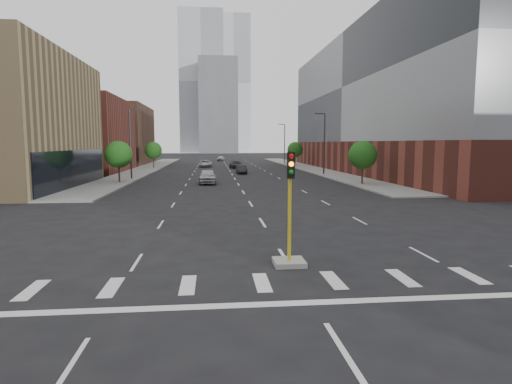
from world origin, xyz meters
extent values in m
cube|color=gray|center=(-15.00, 74.00, 0.07)|extent=(5.00, 92.00, 0.15)
cube|color=gray|center=(15.00, 74.00, 0.07)|extent=(5.00, 92.00, 0.15)
cube|color=brown|center=(-27.50, 66.00, 6.00)|extent=(20.00, 22.00, 12.00)
cube|color=brown|center=(-27.50, 92.00, 6.50)|extent=(20.00, 24.00, 13.00)
cube|color=brown|center=(29.50, 60.00, 2.50)|extent=(24.00, 70.00, 5.00)
cube|color=slate|center=(29.50, 60.00, 13.50)|extent=(24.00, 70.00, 17.00)
cube|color=#B2B7BC|center=(-8.00, 220.00, 35.00)|extent=(22.00, 22.00, 70.00)
cube|color=#B2B7BC|center=(10.00, 260.00, 40.00)|extent=(20.00, 20.00, 80.00)
cube|color=slate|center=(0.00, 200.00, 22.00)|extent=(18.00, 18.00, 44.00)
cube|color=#999993|center=(0.00, 9.00, 0.10)|extent=(1.20, 1.20, 0.20)
cylinder|color=gold|center=(0.00, 9.00, 1.80)|extent=(0.14, 0.14, 3.20)
cube|color=black|center=(0.00, 8.82, 3.90)|extent=(0.28, 0.18, 1.00)
sphere|color=red|center=(0.00, 8.72, 4.25)|extent=(0.18, 0.18, 0.18)
sphere|color=orange|center=(0.00, 8.72, 3.95)|extent=(0.18, 0.18, 0.18)
sphere|color=#0C7F19|center=(0.00, 8.72, 3.65)|extent=(0.18, 0.18, 0.18)
cylinder|color=#2D2D30|center=(13.50, 55.00, 4.50)|extent=(0.20, 0.20, 9.00)
cube|color=#2D2D30|center=(12.70, 55.00, 9.00)|extent=(1.40, 0.22, 0.15)
cylinder|color=#2D2D30|center=(13.50, 90.00, 4.50)|extent=(0.20, 0.20, 9.00)
cube|color=#2D2D30|center=(12.70, 90.00, 9.00)|extent=(1.40, 0.22, 0.15)
cylinder|color=#2D2D30|center=(-13.50, 50.00, 4.50)|extent=(0.20, 0.20, 9.00)
cube|color=#2D2D30|center=(-12.70, 50.00, 9.00)|extent=(1.40, 0.22, 0.15)
cylinder|color=#382619|center=(-14.00, 45.00, 1.02)|extent=(0.20, 0.20, 1.75)
sphere|color=#144813|center=(-14.00, 45.00, 3.40)|extent=(3.20, 3.20, 3.20)
cylinder|color=#382619|center=(-14.00, 75.00, 1.02)|extent=(0.20, 0.20, 1.75)
sphere|color=#144813|center=(-14.00, 75.00, 3.40)|extent=(3.20, 3.20, 3.20)
cylinder|color=#382619|center=(14.00, 40.00, 1.02)|extent=(0.20, 0.20, 1.75)
sphere|color=#144813|center=(14.00, 40.00, 3.40)|extent=(3.20, 3.20, 3.20)
cylinder|color=#382619|center=(14.00, 80.00, 1.02)|extent=(0.20, 0.20, 1.75)
sphere|color=#144813|center=(14.00, 80.00, 3.40)|extent=(3.20, 3.20, 3.20)
imported|color=#A2A3A7|center=(-3.54, 43.23, 0.86)|extent=(2.03, 5.03, 1.71)
imported|color=black|center=(1.50, 59.19, 0.66)|extent=(1.62, 4.10, 1.33)
imported|color=#BBBBBB|center=(-4.32, 78.47, 0.68)|extent=(2.57, 5.05, 1.37)
imported|color=black|center=(1.50, 73.01, 0.73)|extent=(2.75, 5.26, 1.46)
imported|color=silver|center=(-0.76, 107.85, 0.71)|extent=(2.20, 4.33, 1.41)
camera|label=1|loc=(-2.93, -7.05, 4.73)|focal=30.00mm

